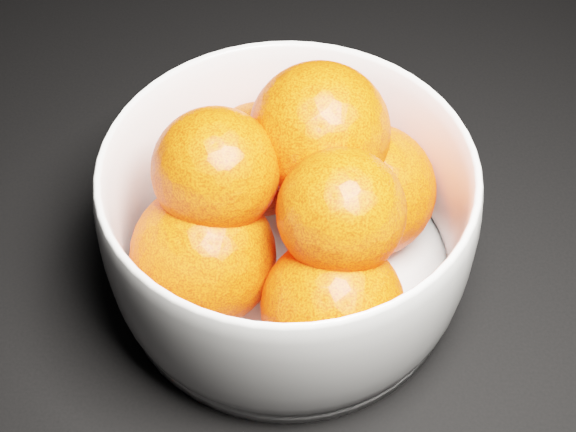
{
  "coord_description": "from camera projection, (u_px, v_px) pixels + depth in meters",
  "views": [
    {
      "loc": [
        -0.24,
        -0.07,
        0.44
      ],
      "look_at": [
        -0.25,
        0.25,
        0.06
      ],
      "focal_mm": 50.0,
      "sensor_mm": 36.0,
      "label": 1
    }
  ],
  "objects": [
    {
      "name": "bowl",
      "position": [
        288.0,
        222.0,
        0.5
      ],
      "size": [
        0.23,
        0.23,
        0.11
      ],
      "rotation": [
        0.0,
        0.0,
        -0.3
      ],
      "color": "white",
      "rests_on": "ground"
    },
    {
      "name": "orange_pile",
      "position": [
        293.0,
        205.0,
        0.49
      ],
      "size": [
        0.19,
        0.2,
        0.14
      ],
      "color": "#FF3906",
      "rests_on": "bowl"
    }
  ]
}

